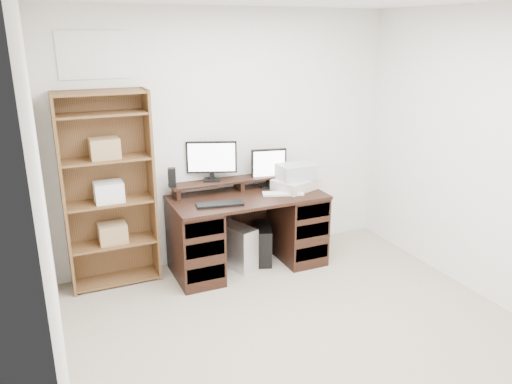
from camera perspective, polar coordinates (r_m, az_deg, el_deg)
room at (r=3.29m, az=9.27°, el=-0.47°), size 3.54×4.04×2.54m
desk at (r=4.98m, az=-0.99°, el=-4.36°), size 1.50×0.70×0.75m
riser_shelf at (r=5.01m, az=-1.94°, el=1.28°), size 1.40×0.22×0.12m
monitor_wide at (r=4.90m, az=-5.09°, el=3.81°), size 0.47×0.20×0.39m
monitor_small at (r=5.07m, az=1.47°, el=2.93°), size 0.36×0.16×0.40m
speaker at (r=4.77m, az=-9.58°, el=1.66°), size 0.09×0.09×0.18m
keyboard_black at (r=4.59m, az=-4.15°, el=-1.40°), size 0.45×0.22×0.02m
keyboard_white at (r=4.89m, az=3.10°, el=-0.18°), size 0.42×0.24×0.02m
mouse at (r=4.97m, az=5.46°, el=0.18°), size 0.10×0.08×0.03m
printer at (r=5.05m, az=4.57°, el=0.92°), size 0.51×0.45×0.11m
basket at (r=5.02m, az=4.61°, el=2.34°), size 0.36×0.26×0.15m
tower_silver at (r=5.04m, az=-2.24°, el=-6.20°), size 0.33×0.48×0.44m
tower_black at (r=5.15m, az=0.80°, el=-5.94°), size 0.29×0.41×0.38m
bookshelf at (r=4.69m, az=-16.53°, el=0.32°), size 0.80×0.30×1.80m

